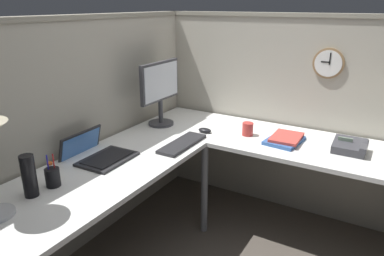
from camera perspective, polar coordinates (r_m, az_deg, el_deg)
ground_plane at (r=2.69m, az=3.34°, el=-18.52°), size 6.80×6.80×0.00m
cubicle_wall_back at (r=2.53m, az=-18.12°, el=-1.49°), size 2.57×0.12×1.58m
cubicle_wall_right at (r=2.98m, az=15.88°, el=1.86°), size 0.12×2.37×1.58m
desk at (r=2.22m, az=3.03°, el=-7.98°), size 2.35×2.15×0.73m
monitor at (r=2.79m, az=-5.07°, el=6.27°), size 0.46×0.20×0.50m
laptop at (r=2.34m, az=-15.07°, el=-3.94°), size 0.35×0.39×0.22m
keyboard at (r=2.45m, az=-1.56°, el=-2.51°), size 0.43×0.14×0.02m
computer_mouse at (r=2.68m, az=2.05°, el=-0.37°), size 0.06×0.10×0.03m
pen_cup at (r=2.04m, az=-21.27°, el=-7.25°), size 0.08×0.08×0.18m
thermos_flask at (r=1.96m, az=-24.48°, el=-6.95°), size 0.07×0.07×0.22m
office_phone at (r=2.54m, az=23.91°, el=-2.78°), size 0.19×0.21×0.11m
book_stack at (r=2.58m, az=14.58°, el=-1.73°), size 0.30×0.24×0.04m
coffee_mug at (r=2.65m, az=8.84°, el=-0.16°), size 0.08×0.08×0.10m
wall_clock at (r=2.79m, az=20.87°, el=9.59°), size 0.04×0.22×0.22m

